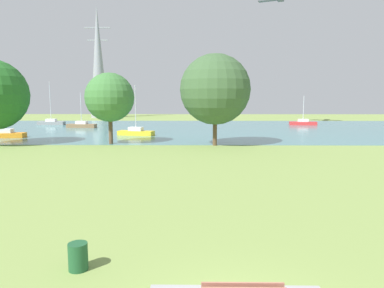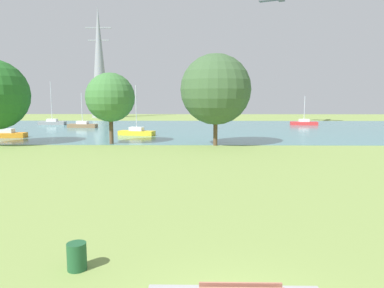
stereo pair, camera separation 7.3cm
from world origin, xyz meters
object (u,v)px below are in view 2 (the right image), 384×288
(sailboat_gray, at_px, (52,122))
(tree_east_far, at_px, (216,89))
(litter_bin, at_px, (77,256))
(tree_east_near, at_px, (110,97))
(sailboat_yellow, at_px, (137,132))
(sailboat_red, at_px, (304,123))
(sailboat_orange, at_px, (6,134))
(electricity_pylon, at_px, (99,62))
(sailboat_brown, at_px, (82,125))

(sailboat_gray, distance_m, tree_east_far, 40.81)
(litter_bin, relative_size, tree_east_near, 0.10)
(sailboat_yellow, xyz_separation_m, tree_east_far, (9.98, -9.86, 5.37))
(tree_east_far, bearing_deg, litter_bin, -101.07)
(sailboat_red, bearing_deg, sailboat_orange, -153.83)
(tree_east_near, relative_size, electricity_pylon, 0.28)
(tree_east_far, relative_size, electricity_pylon, 0.34)
(litter_bin, distance_m, electricity_pylon, 83.87)
(litter_bin, xyz_separation_m, sailboat_brown, (-15.84, 49.42, 0.05))
(sailboat_orange, bearing_deg, sailboat_red, 26.17)
(sailboat_orange, relative_size, sailboat_gray, 0.79)
(tree_east_far, height_order, electricity_pylon, electricity_pylon)
(sailboat_yellow, bearing_deg, sailboat_gray, 135.58)
(sailboat_yellow, distance_m, electricity_pylon, 47.82)
(sailboat_orange, relative_size, tree_east_near, 0.82)
(sailboat_red, height_order, tree_east_far, tree_east_far)
(litter_bin, height_order, tree_east_near, tree_east_near)
(electricity_pylon, bearing_deg, sailboat_gray, -95.77)
(sailboat_brown, bearing_deg, sailboat_yellow, -47.52)
(litter_bin, distance_m, sailboat_gray, 60.44)
(litter_bin, distance_m, sailboat_brown, 51.90)
(sailboat_orange, bearing_deg, sailboat_gray, 97.81)
(sailboat_yellow, distance_m, tree_east_near, 9.96)
(electricity_pylon, bearing_deg, sailboat_brown, -80.36)
(litter_bin, xyz_separation_m, sailboat_yellow, (-4.63, 37.18, 0.06))
(sailboat_yellow, height_order, tree_east_far, tree_east_far)
(sailboat_yellow, height_order, sailboat_brown, sailboat_yellow)
(tree_east_far, bearing_deg, sailboat_orange, 165.00)
(sailboat_orange, height_order, sailboat_brown, sailboat_orange)
(sailboat_red, xyz_separation_m, sailboat_yellow, (-27.59, -18.47, 0.01))
(sailboat_orange, xyz_separation_m, electricity_pylon, (-0.47, 45.81, 13.35))
(sailboat_gray, relative_size, tree_east_near, 1.04)
(sailboat_gray, distance_m, electricity_pylon, 27.90)
(sailboat_yellow, relative_size, electricity_pylon, 0.24)
(sailboat_gray, xyz_separation_m, electricity_pylon, (2.46, 24.39, 13.33))
(sailboat_red, xyz_separation_m, tree_east_near, (-28.82, -27.25, 4.56))
(sailboat_red, distance_m, sailboat_yellow, 33.20)
(litter_bin, distance_m, sailboat_yellow, 37.47)
(sailboat_brown, height_order, tree_east_far, tree_east_far)
(sailboat_red, height_order, sailboat_orange, sailboat_orange)
(sailboat_orange, height_order, sailboat_yellow, sailboat_yellow)
(litter_bin, relative_size, sailboat_orange, 0.13)
(sailboat_orange, xyz_separation_m, sailboat_yellow, (15.94, 2.92, 0.00))
(tree_east_near, distance_m, tree_east_far, 11.29)
(sailboat_brown, bearing_deg, tree_east_near, -64.60)
(sailboat_brown, distance_m, tree_east_far, 31.08)
(electricity_pylon, bearing_deg, litter_bin, -75.28)
(sailboat_orange, height_order, tree_east_near, tree_east_near)
(sailboat_orange, distance_m, tree_east_near, 16.47)
(sailboat_yellow, xyz_separation_m, tree_east_near, (-1.23, -8.78, 4.54))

